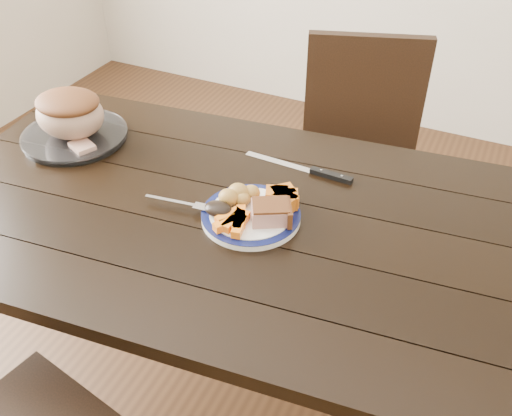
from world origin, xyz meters
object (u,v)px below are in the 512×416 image
at_px(serving_platter, 75,137).
at_px(roast_joint, 70,115).
at_px(carving_knife, 318,172).
at_px(pork_slice, 271,213).
at_px(dinner_plate, 251,216).
at_px(dining_table, 232,239).
at_px(fork, 183,204).
at_px(chair_far, 359,156).

xyz_separation_m(serving_platter, roast_joint, (0.00, -0.00, 0.07)).
bearing_deg(roast_joint, carving_knife, 10.99).
relative_size(pork_slice, roast_joint, 0.44).
distance_m(dinner_plate, pork_slice, 0.06).
height_order(dinner_plate, serving_platter, serving_platter).
height_order(dinner_plate, carving_knife, dinner_plate).
distance_m(dining_table, pork_slice, 0.18).
xyz_separation_m(dining_table, serving_platter, (-0.58, 0.11, 0.10)).
xyz_separation_m(pork_slice, roast_joint, (-0.69, 0.12, 0.04)).
distance_m(dining_table, dinner_plate, 0.12).
bearing_deg(dining_table, pork_slice, -4.98).
height_order(serving_platter, pork_slice, pork_slice).
height_order(dining_table, carving_knife, carving_knife).
xyz_separation_m(serving_platter, pork_slice, (0.69, -0.12, 0.03)).
relative_size(dining_table, pork_slice, 18.55).
xyz_separation_m(fork, roast_joint, (-0.47, 0.16, 0.06)).
height_order(pork_slice, carving_knife, pork_slice).
height_order(dining_table, dinner_plate, dinner_plate).
distance_m(dining_table, chair_far, 0.76).
distance_m(pork_slice, fork, 0.23).
xyz_separation_m(dinner_plate, carving_knife, (0.08, 0.25, -0.00)).
distance_m(serving_platter, roast_joint, 0.07).
bearing_deg(pork_slice, roast_joint, 170.24).
distance_m(chair_far, pork_slice, 0.79).
bearing_deg(dining_table, carving_knife, 60.72).
relative_size(serving_platter, roast_joint, 1.48).
relative_size(dinner_plate, pork_slice, 2.71).
xyz_separation_m(dinner_plate, roast_joint, (-0.64, 0.11, 0.08)).
bearing_deg(dinner_plate, serving_platter, 169.82).
height_order(dining_table, fork, fork).
distance_m(serving_platter, carving_knife, 0.73).
bearing_deg(carving_knife, serving_platter, -166.48).
bearing_deg(dinner_plate, carving_knife, 72.46).
distance_m(dining_table, carving_knife, 0.30).
relative_size(roast_joint, carving_knife, 0.64).
relative_size(chair_far, roast_joint, 4.56).
distance_m(chair_far, roast_joint, 1.00).
bearing_deg(carving_knife, dining_table, -116.75).
height_order(serving_platter, carving_knife, serving_platter).
relative_size(dining_table, serving_platter, 5.56).
xyz_separation_m(dinner_plate, fork, (-0.17, -0.04, 0.01)).
xyz_separation_m(chair_far, fork, (-0.24, -0.78, 0.25)).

